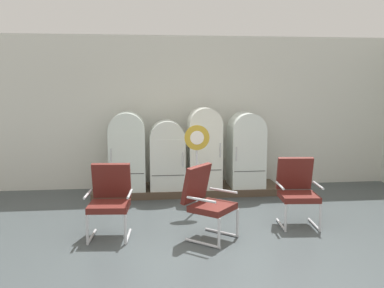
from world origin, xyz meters
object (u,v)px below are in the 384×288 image
armchair_left (110,197)px  sign_stand (197,170)px  armchair_right (297,188)px  refrigerator_0 (127,149)px  refrigerator_3 (246,148)px  refrigerator_2 (205,145)px  refrigerator_1 (167,153)px  armchair_center (206,199)px

armchair_left → sign_stand: size_ratio=0.70×
armchair_left → armchair_right: (2.94, 0.20, 0.00)m
refrigerator_0 → refrigerator_3: refrigerator_0 is taller
refrigerator_2 → armchair_left: (-1.73, -2.22, -0.42)m
refrigerator_2 → sign_stand: 1.20m
refrigerator_1 → refrigerator_2: size_ratio=0.85×
armchair_center → sign_stand: (0.03, 1.35, 0.15)m
refrigerator_1 → armchair_left: bearing=-113.4°
refrigerator_1 → armchair_left: size_ratio=1.29×
refrigerator_1 → refrigerator_0: bearing=177.5°
armchair_center → refrigerator_1: bearing=100.0°
refrigerator_0 → refrigerator_3: bearing=0.2°
refrigerator_1 → armchair_center: size_ratio=1.29×
refrigerator_3 → refrigerator_0: bearing=-179.8°
refrigerator_2 → armchair_left: size_ratio=1.53×
refrigerator_3 → armchair_center: bearing=-115.3°
refrigerator_1 → armchair_center: refrigerator_1 is taller
refrigerator_0 → armchair_right: size_ratio=1.45×
refrigerator_0 → sign_stand: 1.73m
refrigerator_1 → armchair_left: (-0.96, -2.23, -0.27)m
refrigerator_0 → armchair_left: 2.30m
refrigerator_2 → armchair_center: 2.54m
refrigerator_1 → refrigerator_3: (1.64, 0.04, 0.08)m
refrigerator_3 → sign_stand: bearing=-134.8°
armchair_center → refrigerator_2: bearing=82.6°
sign_stand → refrigerator_1: bearing=112.3°
refrigerator_0 → sign_stand: size_ratio=1.01×
sign_stand → refrigerator_3: bearing=45.2°
armchair_center → sign_stand: 1.36m
refrigerator_2 → sign_stand: size_ratio=1.06×
refrigerator_3 → armchair_right: refrigerator_3 is taller
refrigerator_0 → armchair_center: 2.83m
refrigerator_2 → sign_stand: (-0.30, -1.13, -0.27)m
armchair_left → armchair_center: 1.43m
armchair_right → armchair_center: 1.61m
refrigerator_1 → armchair_right: bearing=-45.6°
refrigerator_1 → armchair_right: (1.98, -2.02, -0.27)m
refrigerator_2 → armchair_right: bearing=-58.9°
refrigerator_2 → armchair_left: bearing=-127.8°
refrigerator_0 → refrigerator_1: size_ratio=1.12×
refrigerator_3 → armchair_right: (0.34, -2.07, -0.36)m
armchair_right → armchair_center: same height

